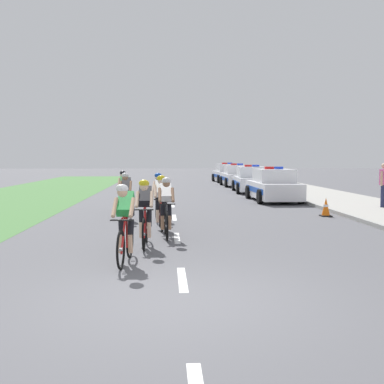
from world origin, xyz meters
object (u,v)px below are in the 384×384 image
police_car_second (252,181)px  spectator_middle (384,182)px  police_car_third (237,176)px  police_car_furthest (227,174)px  cyclist_sixth (159,196)px  traffic_cone_near (326,207)px  cyclist_lead (125,222)px  cyclist_third (166,206)px  cyclist_fourth (161,202)px  cyclist_seventh (124,191)px  cyclist_fifth (126,195)px  cyclist_second (145,212)px  police_car_nearest (273,186)px

police_car_second → spectator_middle: (3.33, -9.54, 0.40)m
police_car_third → police_car_furthest: 5.33m
cyclist_sixth → traffic_cone_near: (5.67, 0.68, -0.48)m
cyclist_lead → cyclist_third: 2.97m
cyclist_third → police_car_third: (4.93, 21.07, -0.11)m
cyclist_lead → cyclist_fourth: size_ratio=1.00×
cyclist_lead → police_car_furthest: (5.70, 29.26, -0.11)m
cyclist_seventh → police_car_third: (6.50, 15.29, -0.11)m
police_car_second → police_car_third: same height
cyclist_third → police_car_second: (4.93, 15.24, -0.11)m
police_car_second → police_car_furthest: bearing=90.0°
traffic_cone_near → cyclist_third: bearing=-143.9°
cyclist_lead → cyclist_fifth: size_ratio=1.00×
cyclist_lead → police_car_third: bearing=76.6°
cyclist_lead → cyclist_second: (0.30, 1.68, 0.00)m
police_car_furthest → traffic_cone_near: 22.42m
cyclist_fifth → cyclist_seventh: size_ratio=1.00×
cyclist_fifth → cyclist_sixth: bearing=-11.6°
cyclist_second → police_car_second: 17.29m
cyclist_third → cyclist_fifth: same height
cyclist_lead → traffic_cone_near: 9.27m
spectator_middle → traffic_cone_near: bearing=-148.6°
cyclist_fourth → spectator_middle: size_ratio=1.03×
cyclist_seventh → police_car_nearest: police_car_nearest is taller
cyclist_third → police_car_furthest: bearing=79.4°
cyclist_lead → police_car_furthest: size_ratio=0.38×
cyclist_lead → police_car_nearest: bearing=65.6°
cyclist_second → police_car_nearest: bearing=63.6°
cyclist_fourth → spectator_middle: (8.41, 4.36, 0.30)m
cyclist_fifth → police_car_furthest: police_car_furthest is taller
cyclist_third → police_car_second: size_ratio=0.38×
cyclist_seventh → cyclist_fifth: bearing=-83.1°
traffic_cone_near → cyclist_sixth: bearing=-173.2°
cyclist_fourth → cyclist_seventh: (-1.42, 4.44, 0.00)m
police_car_furthest → traffic_cone_near: police_car_furthest is taller
cyclist_sixth → police_car_nearest: police_car_nearest is taller
police_car_third → police_car_nearest: bearing=-90.0°
cyclist_fourth → cyclist_fifth: same height
police_car_nearest → police_car_second: 5.53m
police_car_nearest → traffic_cone_near: (0.52, -5.72, -0.37)m
cyclist_second → cyclist_sixth: 4.50m
cyclist_lead → spectator_middle: size_ratio=1.03×
cyclist_fifth → cyclist_seventh: bearing=96.9°
cyclist_third → cyclist_fourth: same height
cyclist_lead → cyclist_sixth: same height
cyclist_third → spectator_middle: size_ratio=1.03×
cyclist_third → cyclist_seventh: (-1.57, 5.77, 0.00)m
police_car_furthest → traffic_cone_near: size_ratio=7.02×
cyclist_lead → spectator_middle: spectator_middle is taller
cyclist_third → cyclist_sixth: bearing=93.7°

